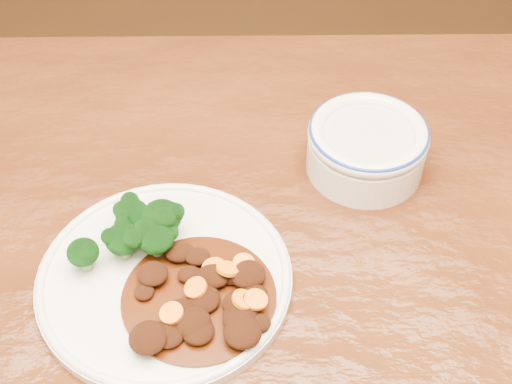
{
  "coord_description": "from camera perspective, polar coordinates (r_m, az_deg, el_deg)",
  "views": [
    {
      "loc": [
        -0.02,
        -0.39,
        1.32
      ],
      "look_at": [
        0.01,
        0.13,
        0.77
      ],
      "focal_mm": 50.0,
      "sensor_mm": 36.0,
      "label": 1
    }
  ],
  "objects": [
    {
      "name": "dining_table",
      "position": [
        0.76,
        -0.01,
        -12.48
      ],
      "size": [
        1.53,
        0.94,
        0.75
      ],
      "rotation": [
        0.0,
        0.0,
        -0.03
      ],
      "color": "#55290F",
      "rests_on": "ground"
    },
    {
      "name": "mince_stew",
      "position": [
        0.67,
        -3.93,
        -8.64
      ],
      "size": [
        0.15,
        0.15,
        0.03
      ],
      "color": "#421707",
      "rests_on": "dinner_plate"
    },
    {
      "name": "dinner_plate",
      "position": [
        0.71,
        -7.33,
        -6.81
      ],
      "size": [
        0.25,
        0.25,
        0.02
      ],
      "rotation": [
        0.0,
        0.0,
        -0.36
      ],
      "color": "white",
      "rests_on": "dining_table"
    },
    {
      "name": "dip_bowl",
      "position": [
        0.8,
        8.85,
        3.68
      ],
      "size": [
        0.13,
        0.13,
        0.06
      ],
      "rotation": [
        0.0,
        0.0,
        0.2
      ],
      "color": "white",
      "rests_on": "dining_table"
    },
    {
      "name": "broccoli_florets",
      "position": [
        0.71,
        -9.48,
        -3.05
      ],
      "size": [
        0.11,
        0.08,
        0.04
      ],
      "color": "#628F4A",
      "rests_on": "dinner_plate"
    }
  ]
}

